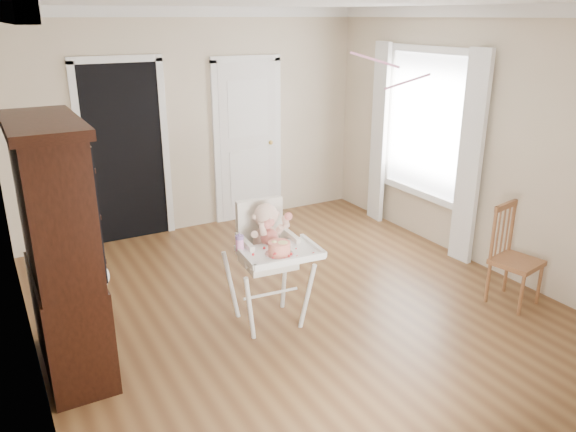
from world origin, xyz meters
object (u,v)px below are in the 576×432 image
cake (279,248)px  china_cabinet (61,251)px  sippy_cup (240,243)px  dining_chair (514,259)px  high_chair (268,250)px

cake → china_cabinet: size_ratio=0.12×
cake → sippy_cup: 0.33m
dining_chair → high_chair: bearing=149.0°
dining_chair → china_cabinet: bearing=154.8°
cake → sippy_cup: sippy_cup is taller
china_cabinet → dining_chair: (3.81, -0.94, -0.52)m
sippy_cup → dining_chair: 2.62m
cake → dining_chair: bearing=-12.1°
sippy_cup → china_cabinet: china_cabinet is taller
china_cabinet → sippy_cup: bearing=-10.0°
high_chair → sippy_cup: size_ratio=6.74×
high_chair → sippy_cup: 0.35m
high_chair → dining_chair: high_chair is taller
sippy_cup → dining_chair: (2.49, -0.70, -0.41)m
cake → china_cabinet: bearing=163.8°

